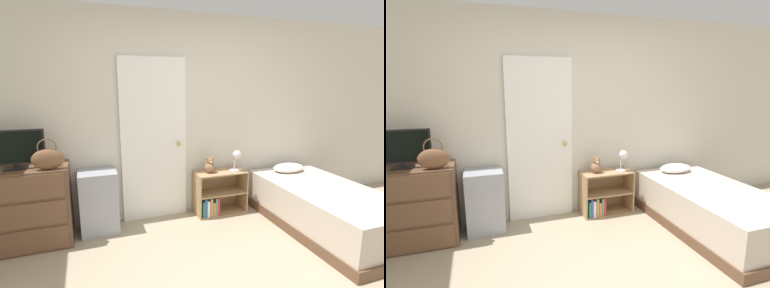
# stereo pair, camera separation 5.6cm
# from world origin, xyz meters

# --- Properties ---
(wall_back) EXTENTS (10.00, 0.06, 2.55)m
(wall_back) POSITION_xyz_m (0.00, 1.96, 1.27)
(wall_back) COLOR beige
(wall_back) RESTS_ON ground_plane
(door_closed) EXTENTS (0.81, 0.09, 2.01)m
(door_closed) POSITION_xyz_m (-0.35, 1.91, 1.00)
(door_closed) COLOR white
(door_closed) RESTS_ON ground_plane
(dresser) EXTENTS (0.93, 0.48, 0.85)m
(dresser) POSITION_xyz_m (-1.80, 1.67, 0.43)
(dresser) COLOR brown
(dresser) RESTS_ON ground_plane
(tv) EXTENTS (0.56, 0.16, 0.40)m
(tv) POSITION_xyz_m (-1.82, 1.67, 1.06)
(tv) COLOR black
(tv) RESTS_ON dresser
(handbag) EXTENTS (0.31, 0.11, 0.32)m
(handbag) POSITION_xyz_m (-1.51, 1.53, 0.96)
(handbag) COLOR brown
(handbag) RESTS_ON dresser
(storage_bin) EXTENTS (0.42, 0.35, 0.72)m
(storage_bin) POSITION_xyz_m (-1.04, 1.73, 0.36)
(storage_bin) COLOR #999EA8
(storage_bin) RESTS_ON ground_plane
(bookshelf) EXTENTS (0.67, 0.32, 0.57)m
(bookshelf) POSITION_xyz_m (0.44, 1.75, 0.23)
(bookshelf) COLOR tan
(bookshelf) RESTS_ON ground_plane
(teddy_bear) EXTENTS (0.14, 0.14, 0.21)m
(teddy_bear) POSITION_xyz_m (0.34, 1.75, 0.65)
(teddy_bear) COLOR #8C6647
(teddy_bear) RESTS_ON bookshelf
(desk_lamp) EXTENTS (0.15, 0.14, 0.28)m
(desk_lamp) POSITION_xyz_m (0.70, 1.70, 0.76)
(desk_lamp) COLOR silver
(desk_lamp) RESTS_ON bookshelf
(bed) EXTENTS (1.01, 1.93, 0.61)m
(bed) POSITION_xyz_m (1.48, 0.96, 0.25)
(bed) COLOR brown
(bed) RESTS_ON ground_plane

